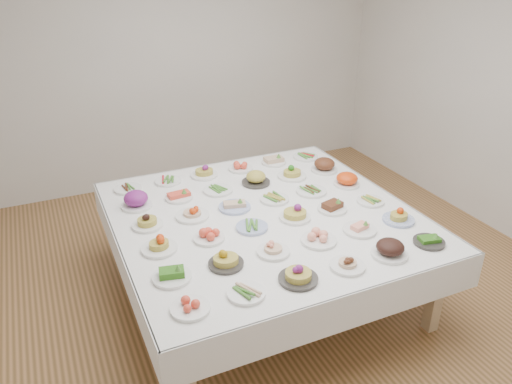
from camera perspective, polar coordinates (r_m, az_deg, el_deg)
name	(u,v)px	position (r m, az deg, el deg)	size (l,w,h in m)	color
room_envelope	(280,74)	(3.78, 2.79, 13.33)	(5.02, 5.02, 2.81)	#9E6D42
display_table	(264,221)	(4.03, 0.89, -3.32)	(2.33, 2.33, 0.75)	white
dish_0	(190,304)	(3.01, -7.54, -12.62)	(0.23, 0.23, 0.10)	white
dish_1	(246,291)	(3.11, -1.13, -11.30)	(0.25, 0.24, 0.06)	white
dish_2	(298,272)	(3.22, 4.87, -9.09)	(0.25, 0.25, 0.14)	#2F2D2A
dish_3	(348,262)	(3.39, 10.45, -7.84)	(0.23, 0.23, 0.11)	white
dish_4	(390,246)	(3.56, 15.10, -5.99)	(0.27, 0.27, 0.16)	white
dish_5	(429,239)	(3.80, 19.21, -5.08)	(0.22, 0.22, 0.10)	#2F2D2A
dish_6	(172,272)	(3.28, -9.62, -9.05)	(0.25, 0.25, 0.11)	white
dish_7	(226,257)	(3.35, -3.47, -7.43)	(0.24, 0.24, 0.14)	#2F2D2A
dish_8	(273,247)	(3.48, 1.98, -6.31)	(0.23, 0.23, 0.11)	white
dish_9	(319,236)	(3.63, 7.20, -4.96)	(0.26, 0.26, 0.12)	white
dish_10	(360,227)	(3.82, 11.78, -3.89)	(0.25, 0.25, 0.10)	white
dish_11	(399,214)	(4.02, 16.04, -2.48)	(0.24, 0.24, 0.13)	#4C66B2
dish_12	(159,242)	(3.57, -11.05, -5.64)	(0.25, 0.25, 0.14)	white
dish_13	(209,234)	(3.65, -5.42, -4.78)	(0.23, 0.23, 0.11)	white
dish_14	(252,226)	(3.78, -0.47, -3.87)	(0.25, 0.24, 0.06)	#4C66B2
dish_15	(295,211)	(3.91, 4.49, -2.12)	(0.24, 0.24, 0.15)	white
dish_16	(332,205)	(4.08, 8.73, -1.52)	(0.24, 0.24, 0.11)	white
dish_17	(370,200)	(4.27, 12.94, -0.95)	(0.22, 0.22, 0.05)	white
dish_18	(147,219)	(3.88, -12.36, -3.01)	(0.24, 0.23, 0.14)	white
dish_19	(192,210)	(3.95, -7.33, -2.01)	(0.27, 0.27, 0.14)	white
dish_20	(235,203)	(4.06, -2.47, -1.25)	(0.26, 0.26, 0.12)	#4C66B2
dish_21	(274,198)	(4.20, 2.12, -0.65)	(0.25, 0.24, 0.06)	white
dish_22	(311,190)	(4.36, 6.35, 0.21)	(0.26, 0.26, 0.06)	white
dish_23	(347,178)	(4.52, 10.37, 1.60)	(0.27, 0.27, 0.15)	white
dish_24	(136,198)	(4.19, -13.56, -0.73)	(0.29, 0.29, 0.16)	white
dish_25	(179,194)	(4.27, -8.82, -0.18)	(0.23, 0.23, 0.11)	white
dish_26	(218,189)	(4.37, -4.38, 0.31)	(0.26, 0.26, 0.05)	white
dish_27	(256,176)	(4.48, -0.01, 1.82)	(0.25, 0.25, 0.15)	#2F2D2A
dish_28	(292,170)	(4.62, 4.16, 2.51)	(0.26, 0.26, 0.15)	white
dish_29	(324,164)	(4.79, 7.83, 3.24)	(0.25, 0.25, 0.16)	white
dish_30	(128,188)	(4.52, -14.43, 0.42)	(0.23, 0.23, 0.05)	white
dish_31	(168,180)	(4.59, -10.02, 1.34)	(0.23, 0.23, 0.05)	white
dish_32	(204,170)	(4.66, -5.95, 2.48)	(0.25, 0.25, 0.13)	white
dish_33	(241,165)	(4.78, -1.78, 3.08)	(0.23, 0.23, 0.11)	white
dish_34	(274,159)	(4.93, 2.04, 3.79)	(0.23, 0.23, 0.11)	white
dish_35	(306,156)	(5.09, 5.69, 4.13)	(0.25, 0.25, 0.06)	white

